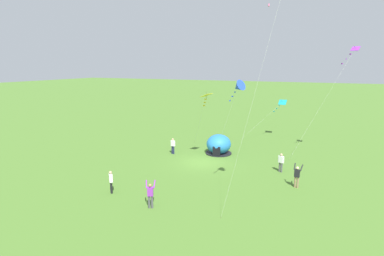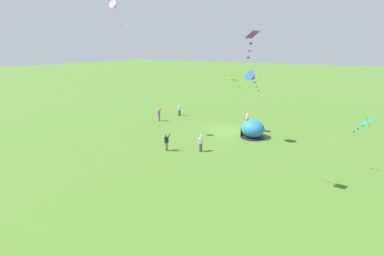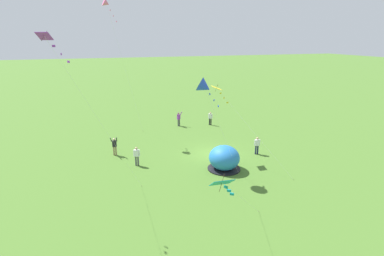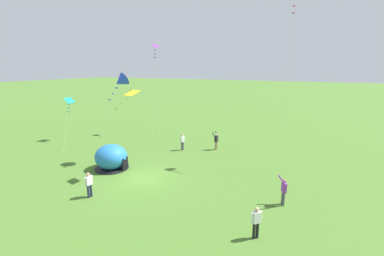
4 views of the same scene
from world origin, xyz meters
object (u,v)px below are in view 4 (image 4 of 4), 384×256
object	(u,v)px
person_flying_kite	(216,140)
kite_purple	(155,50)
popup_tent	(111,157)
person_arms_raised	(284,190)
person_watching_sky	(256,221)
kite_blue	(121,81)
person_with_toddler	(182,141)
kite_teal	(69,102)
kite_yellow	(129,96)
person_far_back	(89,184)

from	to	relation	value
person_flying_kite	kite_purple	distance (m)	13.67
popup_tent	person_arms_raised	bearing A→B (deg)	0.06
person_watching_sky	kite_purple	distance (m)	24.48
kite_blue	person_with_toddler	bearing A→B (deg)	57.08
person_flying_kite	kite_teal	bearing A→B (deg)	-167.44
kite_purple	kite_blue	bearing A→B (deg)	-73.45
popup_tent	kite_teal	distance (m)	11.99
kite_purple	kite_yellow	world-z (taller)	kite_purple
person_watching_sky	person_far_back	size ratio (longest dim) A/B	1.00
person_flying_kite	kite_blue	bearing A→B (deg)	-133.57
popup_tent	person_far_back	distance (m)	4.93
kite_teal	kite_purple	bearing A→B (deg)	44.23
person_flying_kite	person_with_toddler	size ratio (longest dim) A/B	1.10
person_flying_kite	person_arms_raised	size ratio (longest dim) A/B	1.00
kite_purple	kite_blue	distance (m)	10.96
popup_tent	kite_purple	bearing A→B (deg)	104.60
kite_blue	person_watching_sky	bearing A→B (deg)	-24.14
person_flying_kite	kite_teal	distance (m)	17.36
kite_purple	kite_blue	size ratio (longest dim) A/B	1.41
person_far_back	kite_purple	distance (m)	19.63
person_far_back	kite_teal	world-z (taller)	kite_teal
popup_tent	person_with_toddler	world-z (taller)	popup_tent
popup_tent	person_watching_sky	size ratio (longest dim) A/B	1.63
kite_yellow	kite_teal	size ratio (longest dim) A/B	1.41
person_arms_raised	kite_teal	distance (m)	24.90
kite_blue	kite_yellow	distance (m)	3.76
person_far_back	kite_blue	size ratio (longest dim) A/B	0.22
person_watching_sky	kite_blue	distance (m)	15.62
person_arms_raised	kite_purple	xyz separation A→B (m)	(-16.90, 11.94, 9.39)
person_flying_kite	person_with_toddler	bearing A→B (deg)	-152.06
person_watching_sky	person_with_toddler	bearing A→B (deg)	132.00
person_far_back	person_with_toddler	world-z (taller)	same
person_flying_kite	person_with_toddler	xyz separation A→B (m)	(-3.09, -1.64, -0.03)
kite_purple	kite_yellow	xyz separation A→B (m)	(5.75, -12.45, -4.07)
person_arms_raised	popup_tent	bearing A→B (deg)	-179.94
person_arms_raised	person_with_toddler	size ratio (longest dim) A/B	1.10
kite_purple	kite_yellow	size ratio (longest dim) A/B	1.58
kite_blue	person_arms_raised	bearing A→B (deg)	-7.74
popup_tent	kite_yellow	size ratio (longest dim) A/B	0.40
popup_tent	person_watching_sky	xyz separation A→B (m)	(12.94, -3.95, -0.03)
kite_purple	kite_blue	world-z (taller)	kite_purple
person_far_back	kite_yellow	world-z (taller)	kite_yellow
person_far_back	kite_teal	bearing A→B (deg)	143.39
person_with_toddler	kite_blue	bearing A→B (deg)	-122.92
person_arms_raised	kite_purple	size ratio (longest dim) A/B	0.17
kite_yellow	kite_blue	bearing A→B (deg)	139.02
person_with_toddler	kite_purple	world-z (taller)	kite_purple
person_with_toddler	kite_teal	world-z (taller)	kite_teal
popup_tent	person_arms_raised	size ratio (longest dim) A/B	1.49
kite_yellow	person_with_toddler	bearing A→B (deg)	86.19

